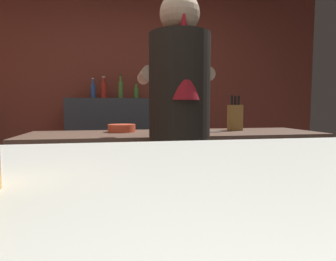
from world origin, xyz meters
The scene contains 11 objects.
wall_back centered at (0.00, 2.20, 1.35)m, with size 5.20×0.10×2.70m, color brown.
prep_counter centered at (0.35, 0.63, 0.46)m, with size 2.10×0.60×0.93m, color brown.
back_shelf centered at (-0.14, 1.92, 0.60)m, with size 0.96×0.36×1.21m, color #30363D.
bartender centered at (0.27, 0.17, 1.00)m, with size 0.42×0.51×1.73m.
knife_block centered at (0.84, 0.72, 1.03)m, with size 0.10×0.08×0.28m.
mixing_bowl centered at (-0.04, 0.74, 0.95)m, with size 0.20×0.20×0.06m, color #D04B30.
chefs_knife centered at (0.55, 0.58, 0.93)m, with size 0.24×0.03×0.01m, color silver.
bottle_olive_oil centered at (-0.33, 1.96, 1.30)m, with size 0.05×0.05×0.23m.
bottle_hot_sauce centered at (0.16, 1.94, 1.28)m, with size 0.06×0.06×0.19m.
bottle_vinegar centered at (-0.02, 1.87, 1.31)m, with size 0.05×0.05×0.26m.
bottle_soy centered at (-0.21, 1.97, 1.30)m, with size 0.07×0.07×0.25m.
Camera 1 is at (-0.08, -1.36, 1.11)m, focal length 30.08 mm.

